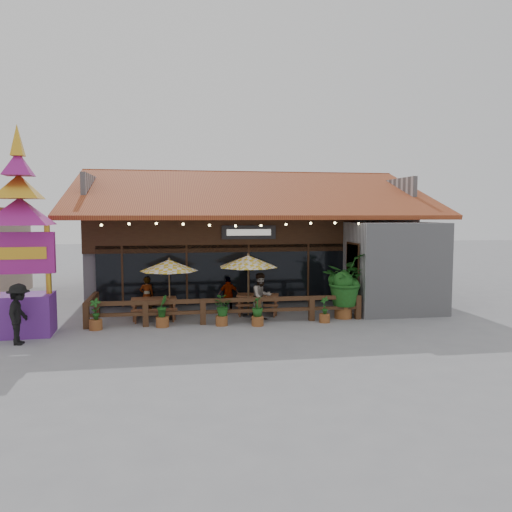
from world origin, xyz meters
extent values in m
plane|color=gray|center=(0.00, 0.00, 0.00)|extent=(100.00, 100.00, 0.00)
cube|color=#A4A4A9|center=(0.00, 7.00, 2.00)|extent=(14.00, 10.00, 4.00)
cube|color=#362011|center=(-1.50, 1.92, 3.20)|extent=(11.00, 0.16, 1.60)
cube|color=black|center=(-1.50, 1.90, 1.50)|extent=(10.00, 0.12, 2.40)
cube|color=#E2AE65|center=(-1.50, 2.10, 1.50)|extent=(9.80, 0.05, 2.20)
cube|color=#A4A4A9|center=(5.25, 0.65, 1.80)|extent=(3.50, 2.70, 3.60)
cube|color=#AD211B|center=(3.44, 0.50, 2.00)|extent=(0.06, 1.20, 1.50)
cube|color=#362011|center=(3.43, 0.50, 2.00)|extent=(0.04, 1.34, 1.64)
cube|color=#A24E24|center=(0.00, 3.50, 4.90)|extent=(15.50, 7.05, 2.37)
cube|color=#A24E24|center=(0.00, 10.50, 4.90)|extent=(15.50, 7.05, 2.37)
cube|color=#A24E24|center=(0.00, 7.00, 6.02)|extent=(15.50, 0.30, 0.12)
cube|color=#A4A4A9|center=(-7.00, 7.00, 4.70)|extent=(0.20, 9.00, 1.80)
cube|color=#A4A4A9|center=(7.00, 7.00, 4.70)|extent=(0.20, 9.00, 1.80)
cube|color=black|center=(-0.50, 1.80, 3.20)|extent=(2.20, 0.10, 0.55)
cube|color=silver|center=(-0.50, 1.74, 3.20)|extent=(1.80, 0.02, 0.25)
cube|color=#362011|center=(-5.50, 1.86, 1.50)|extent=(0.08, 0.08, 2.40)
cube|color=#362011|center=(-3.00, 1.86, 1.50)|extent=(0.08, 0.08, 2.40)
cube|color=#362011|center=(-0.50, 1.86, 1.50)|extent=(0.08, 0.08, 2.40)
cube|color=#362011|center=(2.00, 1.86, 1.50)|extent=(0.08, 0.08, 2.40)
sphere|color=#FFE68C|center=(-6.00, 0.08, 3.55)|extent=(0.09, 0.09, 0.09)
sphere|color=#FFE68C|center=(-5.05, 0.08, 3.59)|extent=(0.09, 0.09, 0.09)
sphere|color=#FFE68C|center=(-4.10, 0.08, 3.60)|extent=(0.09, 0.09, 0.09)
sphere|color=#FFE68C|center=(-3.15, 0.08, 3.57)|extent=(0.09, 0.09, 0.09)
sphere|color=#FFE68C|center=(-2.20, 0.08, 3.53)|extent=(0.09, 0.09, 0.09)
sphere|color=#FFE68C|center=(-1.25, 0.08, 3.50)|extent=(0.09, 0.09, 0.09)
sphere|color=#FFE68C|center=(-0.30, 0.08, 3.51)|extent=(0.09, 0.09, 0.09)
sphere|color=#FFE68C|center=(0.65, 0.08, 3.55)|extent=(0.09, 0.09, 0.09)
sphere|color=#FFE68C|center=(1.60, 0.08, 3.59)|extent=(0.09, 0.09, 0.09)
sphere|color=#FFE68C|center=(2.55, 0.08, 3.60)|extent=(0.09, 0.09, 0.09)
sphere|color=#FFE68C|center=(3.50, 0.08, 3.57)|extent=(0.09, 0.09, 0.09)
cube|color=#4A2B1A|center=(-6.50, -0.50, 0.45)|extent=(0.20, 0.20, 0.90)
cube|color=#4A2B1A|center=(-4.50, -0.50, 0.45)|extent=(0.20, 0.20, 0.90)
cube|color=#4A2B1A|center=(-2.50, -0.50, 0.45)|extent=(0.20, 0.20, 0.90)
cube|color=#4A2B1A|center=(-0.50, -0.50, 0.45)|extent=(0.20, 0.20, 0.90)
cube|color=#4A2B1A|center=(1.50, -0.50, 0.45)|extent=(0.20, 0.20, 0.90)
cube|color=#4A2B1A|center=(3.30, -0.50, 0.45)|extent=(0.20, 0.20, 0.90)
cube|color=#4A2B1A|center=(-1.60, -0.50, 0.85)|extent=(9.80, 0.16, 0.14)
cube|color=#4A2B1A|center=(-1.60, -0.50, 0.45)|extent=(9.80, 0.12, 0.12)
cube|color=#4A2B1A|center=(-6.50, 0.75, 0.85)|extent=(0.16, 2.50, 0.14)
cube|color=#4A2B1A|center=(-6.50, 1.90, 0.45)|extent=(0.20, 0.20, 0.90)
cylinder|color=brown|center=(-3.68, 0.66, 1.09)|extent=(0.06, 0.06, 2.17)
cone|color=yellow|center=(-3.68, 0.66, 2.03)|extent=(2.29, 2.29, 0.43)
sphere|color=brown|center=(-3.68, 0.66, 2.27)|extent=(0.09, 0.09, 0.09)
cylinder|color=black|center=(-3.68, 0.66, 0.03)|extent=(0.42, 0.42, 0.06)
cylinder|color=brown|center=(-0.70, 0.64, 1.15)|extent=(0.06, 0.06, 2.29)
cone|color=yellow|center=(-0.70, 0.64, 2.14)|extent=(2.95, 2.95, 0.45)
sphere|color=brown|center=(-0.70, 0.64, 2.39)|extent=(0.10, 0.10, 0.10)
cylinder|color=black|center=(-0.70, 0.64, 0.03)|extent=(0.44, 0.44, 0.06)
cube|color=brown|center=(-4.26, 0.69, 0.77)|extent=(1.70, 0.87, 0.06)
cube|color=brown|center=(-4.98, 0.65, 0.38)|extent=(0.13, 0.73, 0.77)
cube|color=brown|center=(-3.53, 0.73, 0.38)|extent=(0.13, 0.73, 0.77)
cube|color=brown|center=(-4.22, 0.12, 0.46)|extent=(1.67, 0.39, 0.05)
cube|color=brown|center=(-4.29, 1.26, 0.46)|extent=(1.67, 0.39, 0.05)
cube|color=brown|center=(-0.26, 1.04, 0.75)|extent=(1.75, 1.10, 0.06)
cube|color=brown|center=(-0.95, 1.19, 0.38)|extent=(0.23, 0.71, 0.75)
cube|color=brown|center=(0.44, 0.88, 0.38)|extent=(0.23, 0.71, 0.75)
cube|color=brown|center=(-0.38, 0.49, 0.45)|extent=(1.65, 0.63, 0.05)
cube|color=brown|center=(-0.13, 1.58, 0.45)|extent=(1.65, 0.63, 0.05)
cube|color=#64268C|center=(-8.33, -1.10, 0.67)|extent=(1.86, 1.44, 1.34)
cube|color=#9D1D7D|center=(-8.33, -1.10, 2.69)|extent=(2.03, 0.39, 1.34)
cube|color=gold|center=(-8.33, -1.26, 2.69)|extent=(1.57, 0.12, 0.39)
cylinder|color=gold|center=(-7.54, -1.10, 2.46)|extent=(0.18, 0.18, 2.24)
pyramid|color=#9D1D7D|center=(-8.33, -1.10, 4.48)|extent=(2.83, 2.83, 0.90)
pyramid|color=gold|center=(-8.33, -1.10, 5.21)|extent=(2.00, 2.00, 0.78)
pyramid|color=#9D1D7D|center=(-8.33, -1.10, 5.94)|extent=(1.30, 1.30, 0.78)
pyramid|color=gold|center=(-8.33, -1.10, 6.78)|extent=(0.59, 0.59, 1.01)
cylinder|color=brown|center=(2.81, -0.24, 0.24)|extent=(0.66, 0.66, 0.48)
imported|color=#195A1C|center=(2.81, -0.24, 1.47)|extent=(2.10, 2.23, 1.98)
sphere|color=#195A1C|center=(2.98, -0.35, 1.10)|extent=(0.66, 0.66, 0.66)
sphere|color=#195A1C|center=(2.68, -0.09, 1.32)|extent=(0.57, 0.57, 0.57)
imported|color=#362011|center=(-4.57, 1.68, 0.74)|extent=(0.57, 0.41, 1.49)
imported|color=#362011|center=(-0.32, -0.14, 0.89)|extent=(1.07, 0.98, 1.77)
imported|color=#362011|center=(-1.36, 1.56, 0.72)|extent=(0.87, 0.43, 1.44)
imported|color=black|center=(-8.14, -2.32, 0.93)|extent=(0.70, 1.20, 1.85)
cylinder|color=brown|center=(-6.16, -0.72, 0.18)|extent=(0.44, 0.44, 0.35)
imported|color=#195A1C|center=(-6.16, -0.72, 0.72)|extent=(0.44, 0.35, 0.73)
cylinder|color=brown|center=(-3.92, -0.66, 0.18)|extent=(0.45, 0.45, 0.36)
imported|color=#195A1C|center=(-3.92, -0.66, 0.74)|extent=(0.43, 0.48, 0.75)
cylinder|color=brown|center=(-1.86, -0.77, 0.17)|extent=(0.43, 0.43, 0.35)
imported|color=#195A1C|center=(-1.86, -0.77, 0.70)|extent=(0.83, 0.80, 0.71)
cylinder|color=brown|center=(-0.61, -1.02, 0.17)|extent=(0.43, 0.43, 0.34)
imported|color=#195A1C|center=(-0.61, -1.02, 0.69)|extent=(0.55, 0.55, 0.70)
cylinder|color=brown|center=(1.89, -0.87, 0.16)|extent=(0.39, 0.39, 0.31)
imported|color=#195A1C|center=(1.89, -0.87, 0.63)|extent=(0.35, 0.40, 0.64)
camera|label=1|loc=(-3.47, -18.11, 3.94)|focal=35.00mm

